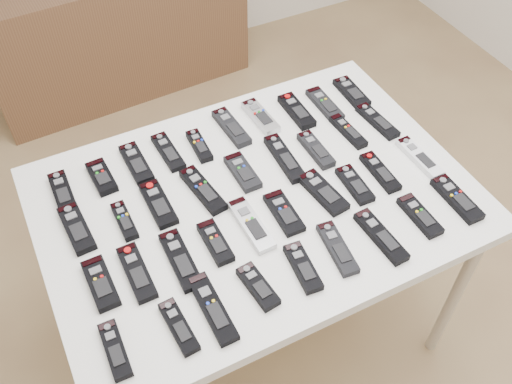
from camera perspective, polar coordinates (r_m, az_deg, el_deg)
name	(u,v)px	position (r m, az deg, el deg)	size (l,w,h in m)	color
ground	(289,332)	(2.31, 3.30, -13.80)	(4.00, 4.00, 0.00)	brown
table	(256,209)	(1.72, 0.00, -1.72)	(1.25, 0.88, 0.78)	white
sideboard	(117,34)	(3.22, -13.68, 15.14)	(1.37, 0.38, 0.68)	#523320
remote_0	(63,193)	(1.77, -18.77, -0.08)	(0.05, 0.17, 0.02)	black
remote_1	(102,177)	(1.78, -15.18, 1.45)	(0.06, 0.14, 0.02)	black
remote_2	(136,163)	(1.80, -11.88, 2.84)	(0.06, 0.17, 0.02)	black
remote_3	(168,152)	(1.81, -8.78, 4.00)	(0.05, 0.17, 0.02)	black
remote_4	(199,146)	(1.82, -5.69, 4.62)	(0.04, 0.14, 0.02)	black
remote_5	(231,127)	(1.88, -2.48, 6.47)	(0.05, 0.19, 0.02)	black
remote_6	(260,117)	(1.91, 0.44, 7.52)	(0.05, 0.17, 0.02)	#B7B7BC
remote_7	(297,111)	(1.94, 4.08, 8.09)	(0.06, 0.17, 0.02)	black
remote_8	(325,104)	(1.98, 6.88, 8.70)	(0.05, 0.17, 0.02)	black
remote_9	(352,92)	(2.04, 9.53, 9.79)	(0.06, 0.16, 0.02)	black
remote_10	(77,228)	(1.66, -17.50, -3.49)	(0.06, 0.18, 0.02)	black
remote_11	(124,221)	(1.65, -13.02, -2.82)	(0.04, 0.14, 0.02)	black
remote_12	(158,204)	(1.67, -9.74, -1.17)	(0.06, 0.18, 0.02)	black
remote_13	(203,190)	(1.69, -5.34, 0.21)	(0.05, 0.19, 0.02)	black
remote_14	(243,172)	(1.73, -1.34, 2.01)	(0.06, 0.15, 0.02)	black
remote_15	(284,158)	(1.77, 2.86, 3.40)	(0.05, 0.21, 0.02)	black
remote_16	(316,150)	(1.81, 6.01, 4.23)	(0.05, 0.16, 0.02)	black
remote_17	(348,131)	(1.88, 9.19, 6.01)	(0.04, 0.16, 0.02)	black
remote_18	(377,121)	(1.94, 12.03, 6.95)	(0.05, 0.18, 0.02)	black
remote_19	(101,283)	(1.54, -15.27, -8.81)	(0.06, 0.16, 0.02)	black
remote_20	(137,272)	(1.54, -11.83, -7.88)	(0.05, 0.18, 0.02)	black
remote_21	(181,260)	(1.54, -7.55, -6.75)	(0.06, 0.20, 0.02)	black
remote_22	(215,242)	(1.56, -4.08, -5.04)	(0.05, 0.15, 0.02)	black
remote_23	(251,225)	(1.60, -0.48, -3.27)	(0.05, 0.20, 0.02)	#B7B7BC
remote_24	(284,213)	(1.63, 2.81, -2.09)	(0.06, 0.16, 0.02)	black
remote_25	(323,192)	(1.69, 6.74, -0.02)	(0.06, 0.17, 0.02)	black
remote_26	(355,185)	(1.72, 9.85, 0.74)	(0.05, 0.15, 0.02)	black
remote_27	(380,172)	(1.77, 12.30, 1.96)	(0.05, 0.17, 0.02)	black
remote_28	(419,158)	(1.84, 16.03, 3.33)	(0.05, 0.18, 0.02)	silver
remote_29	(115,350)	(1.43, -13.91, -15.07)	(0.04, 0.15, 0.02)	black
remote_30	(179,327)	(1.43, -7.72, -13.20)	(0.04, 0.16, 0.02)	black
remote_31	(213,308)	(1.45, -4.35, -11.51)	(0.05, 0.21, 0.02)	black
remote_32	(258,286)	(1.48, 0.20, -9.42)	(0.05, 0.14, 0.02)	black
remote_33	(303,267)	(1.52, 4.72, -7.52)	(0.05, 0.15, 0.02)	black
remote_34	(337,248)	(1.56, 8.14, -5.60)	(0.05, 0.18, 0.02)	black
remote_35	(381,236)	(1.61, 12.38, -4.35)	(0.05, 0.19, 0.02)	black
remote_36	(420,216)	(1.68, 16.06, -2.29)	(0.05, 0.15, 0.02)	black
remote_37	(457,199)	(1.76, 19.44, -0.64)	(0.05, 0.18, 0.02)	black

